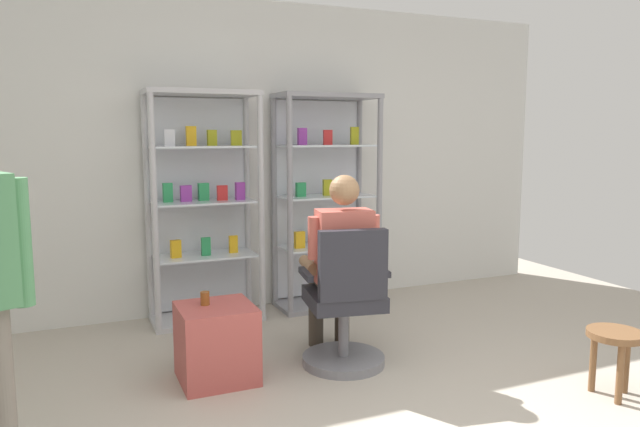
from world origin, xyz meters
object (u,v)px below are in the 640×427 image
(office_chair, at_px, (346,310))
(tea_glass, at_px, (205,298))
(display_cabinet_right, at_px, (324,200))
(wooden_stool, at_px, (614,344))
(storage_crate, at_px, (217,343))
(display_cabinet_left, at_px, (203,205))
(seated_shopkeeper, at_px, (340,258))

(office_chair, xyz_separation_m, tea_glass, (-0.90, 0.19, 0.13))
(display_cabinet_right, xyz_separation_m, tea_glass, (-1.37, -1.25, -0.43))
(display_cabinet_right, height_order, wooden_stool, display_cabinet_right)
(storage_crate, distance_m, tea_glass, 0.29)
(display_cabinet_left, bearing_deg, wooden_stool, -52.35)
(seated_shopkeeper, height_order, tea_glass, seated_shopkeeper)
(seated_shopkeeper, bearing_deg, storage_crate, -178.80)
(office_chair, bearing_deg, tea_glass, 168.01)
(display_cabinet_right, distance_m, seated_shopkeeper, 1.38)
(office_chair, height_order, seated_shopkeeper, seated_shopkeeper)
(display_cabinet_right, distance_m, storage_crate, 1.98)
(wooden_stool, bearing_deg, office_chair, 141.18)
(display_cabinet_right, distance_m, wooden_stool, 2.67)
(display_cabinet_left, bearing_deg, display_cabinet_right, -0.01)
(display_cabinet_right, bearing_deg, tea_glass, -137.53)
(wooden_stool, bearing_deg, tea_glass, 150.76)
(office_chair, bearing_deg, display_cabinet_right, 71.91)
(display_cabinet_right, bearing_deg, office_chair, -108.09)
(storage_crate, distance_m, wooden_stool, 2.41)
(seated_shopkeeper, distance_m, storage_crate, 0.99)
(display_cabinet_left, distance_m, display_cabinet_right, 1.10)
(office_chair, relative_size, storage_crate, 1.98)
(seated_shopkeeper, xyz_separation_m, storage_crate, (-0.87, -0.02, -0.47))
(display_cabinet_right, xyz_separation_m, office_chair, (-0.47, -1.44, -0.57))
(storage_crate, bearing_deg, wooden_stool, -28.90)
(seated_shopkeeper, relative_size, tea_glass, 15.12)
(seated_shopkeeper, distance_m, wooden_stool, 1.76)
(display_cabinet_left, xyz_separation_m, tea_glass, (-0.27, -1.25, -0.44))
(display_cabinet_right, distance_m, office_chair, 1.62)
(office_chair, bearing_deg, storage_crate, 170.35)
(office_chair, xyz_separation_m, wooden_stool, (1.27, -1.02, -0.07))
(office_chair, xyz_separation_m, seated_shopkeeper, (0.03, 0.16, 0.32))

